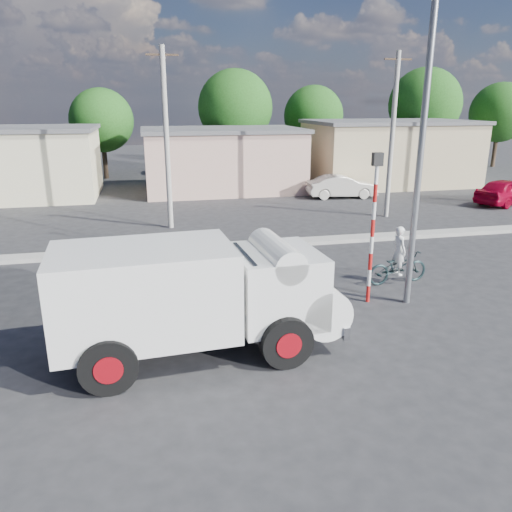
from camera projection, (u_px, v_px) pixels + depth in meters
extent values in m
plane|color=#272729|center=(276.00, 334.00, 12.76)|extent=(120.00, 120.00, 0.00)
cube|color=#99968E|center=(226.00, 246.00, 20.20)|extent=(40.00, 0.80, 0.16)
cylinder|color=black|center=(108.00, 366.00, 10.02)|extent=(1.21, 0.42, 1.19)
cylinder|color=#A30B15|center=(108.00, 366.00, 10.02)|extent=(0.61, 0.43, 0.59)
cylinder|color=black|center=(108.00, 321.00, 12.11)|extent=(1.21, 0.42, 1.19)
cylinder|color=#A30B15|center=(108.00, 321.00, 12.11)|extent=(0.61, 0.43, 0.59)
cylinder|color=black|center=(286.00, 342.00, 11.02)|extent=(1.21, 0.42, 1.19)
cylinder|color=#A30B15|center=(286.00, 342.00, 11.02)|extent=(0.61, 0.43, 0.59)
cylinder|color=black|center=(258.00, 304.00, 13.11)|extent=(1.21, 0.42, 1.19)
cylinder|color=#A30B15|center=(258.00, 304.00, 13.11)|extent=(0.61, 0.43, 0.59)
cube|color=black|center=(191.00, 328.00, 11.52)|extent=(5.07, 1.72, 0.20)
cube|color=white|center=(145.00, 292.00, 10.97)|extent=(4.05, 2.63, 2.01)
cube|color=white|center=(276.00, 285.00, 11.82)|extent=(2.09, 2.34, 1.68)
cylinder|color=white|center=(311.00, 300.00, 12.21)|extent=(1.33, 2.29, 1.19)
cylinder|color=white|center=(276.00, 255.00, 11.59)|extent=(0.90, 2.27, 0.76)
cube|color=silver|center=(327.00, 314.00, 12.45)|extent=(0.30, 2.34, 0.30)
cube|color=black|center=(244.00, 269.00, 11.47)|extent=(0.20, 1.84, 0.76)
imported|color=#18282A|center=(398.00, 267.00, 16.18)|extent=(2.15, 0.92, 1.10)
imported|color=white|center=(398.00, 260.00, 16.11)|extent=(0.44, 0.62, 1.60)
imported|color=beige|center=(342.00, 187.00, 30.61)|extent=(4.33, 1.85, 1.39)
imported|color=#A20322|center=(506.00, 192.00, 28.61)|extent=(4.72, 3.31, 1.49)
cylinder|color=red|center=(368.00, 294.00, 14.75)|extent=(0.11, 0.11, 0.50)
cylinder|color=white|center=(369.00, 278.00, 14.60)|extent=(0.11, 0.11, 0.50)
cylinder|color=red|center=(370.00, 261.00, 14.45)|extent=(0.11, 0.11, 0.50)
cylinder|color=white|center=(371.00, 245.00, 14.30)|extent=(0.11, 0.11, 0.50)
cylinder|color=red|center=(373.00, 228.00, 14.15)|extent=(0.11, 0.11, 0.50)
cylinder|color=white|center=(374.00, 211.00, 14.00)|extent=(0.11, 0.11, 0.50)
cylinder|color=red|center=(375.00, 193.00, 13.86)|extent=(0.11, 0.11, 0.50)
cylinder|color=white|center=(376.00, 175.00, 13.71)|extent=(0.11, 0.11, 0.50)
cube|color=black|center=(378.00, 159.00, 13.58)|extent=(0.28, 0.18, 0.36)
cylinder|color=slate|center=(421.00, 147.00, 13.43)|extent=(0.18, 0.18, 9.00)
cube|color=#D1A08F|center=(222.00, 161.00, 33.13)|extent=(10.00, 7.00, 3.80)
cube|color=#59595B|center=(221.00, 130.00, 32.53)|extent=(10.30, 7.30, 0.24)
cube|color=tan|center=(389.00, 154.00, 35.54)|extent=(11.00, 7.00, 4.20)
cube|color=#59595B|center=(391.00, 122.00, 34.88)|extent=(11.30, 7.30, 0.24)
cylinder|color=#38281E|center=(105.00, 156.00, 38.07)|extent=(0.36, 0.36, 3.47)
sphere|color=#26681F|center=(101.00, 120.00, 37.30)|extent=(4.71, 4.71, 4.71)
cylinder|color=#38281E|center=(236.00, 149.00, 39.08)|extent=(0.36, 0.36, 4.20)
sphere|color=#26681F|center=(235.00, 107.00, 38.15)|extent=(5.70, 5.70, 5.70)
cylinder|color=#38281E|center=(312.00, 149.00, 42.47)|extent=(0.36, 0.36, 3.64)
sphere|color=#26681F|center=(313.00, 116.00, 41.66)|extent=(4.94, 4.94, 4.94)
cylinder|color=#38281E|center=(421.00, 145.00, 42.34)|extent=(0.36, 0.36, 4.37)
sphere|color=#26681F|center=(425.00, 104.00, 41.37)|extent=(5.93, 5.93, 5.93)
cylinder|color=#38281E|center=(495.00, 145.00, 45.00)|extent=(0.36, 0.36, 3.81)
sphere|color=#26681F|center=(500.00, 112.00, 44.15)|extent=(5.17, 5.17, 5.17)
cylinder|color=#99968E|center=(167.00, 141.00, 22.36)|extent=(0.24, 0.24, 8.00)
cube|color=#38281E|center=(162.00, 55.00, 21.29)|extent=(1.40, 0.08, 0.08)
cylinder|color=#99968E|center=(392.00, 137.00, 24.62)|extent=(0.24, 0.24, 8.00)
cube|color=#38281E|center=(398.00, 59.00, 23.55)|extent=(1.40, 0.08, 0.08)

